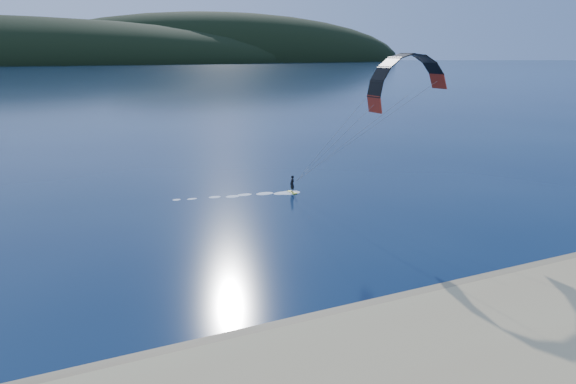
{
  "coord_description": "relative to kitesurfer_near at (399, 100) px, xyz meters",
  "views": [
    {
      "loc": [
        -7.32,
        -15.02,
        12.15
      ],
      "look_at": [
        4.68,
        10.0,
        5.0
      ],
      "focal_mm": 33.63,
      "sensor_mm": 36.0,
      "label": 1
    }
  ],
  "objects": [
    {
      "name": "headland",
      "position": [
        -19.17,
        724.57,
        -8.46
      ],
      "size": [
        1200.0,
        310.0,
        140.0
      ],
      "color": "black",
      "rests_on": "ground"
    },
    {
      "name": "wet_sand",
      "position": [
        -19.8,
        -16.22,
        -8.41
      ],
      "size": [
        220.0,
        2.5,
        0.1
      ],
      "color": "#8E7753",
      "rests_on": "ground"
    },
    {
      "name": "kitesurfer_near",
      "position": [
        0.0,
        0.0,
        0.0
      ],
      "size": [
        21.35,
        9.62,
        12.59
      ],
      "color": "#B4CB17",
      "rests_on": "ground"
    }
  ]
}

